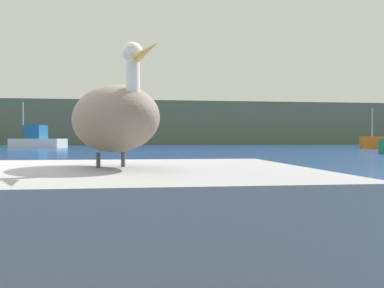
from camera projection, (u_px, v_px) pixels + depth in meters
name	position (u px, v px, depth m)	size (l,w,h in m)	color
hillside_backdrop	(135.00, 124.00, 76.09)	(140.00, 15.94, 7.91)	#5B664C
pier_dock	(113.00, 215.00, 2.82)	(2.83, 2.39, 0.69)	#949494
pelican	(114.00, 118.00, 2.80)	(0.92, 1.30, 0.83)	gray
fishing_boat_white	(37.00, 140.00, 43.22)	(6.76, 4.60, 5.13)	white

